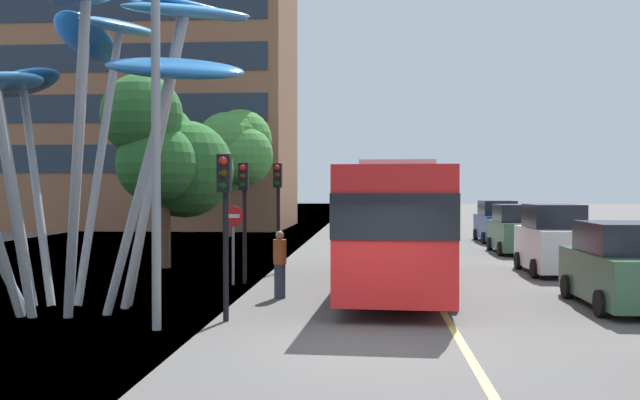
{
  "coord_description": "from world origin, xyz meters",
  "views": [
    {
      "loc": [
        0.08,
        -12.62,
        2.81
      ],
      "look_at": [
        -1.26,
        6.24,
        2.5
      ],
      "focal_mm": 39.6,
      "sensor_mm": 36.0,
      "label": 1
    }
  ],
  "objects_px": {
    "car_parked_far": "(553,241)",
    "pedestrian": "(280,264)",
    "car_far_side": "(497,223)",
    "no_entry_sign": "(233,232)",
    "traffic_light_island_mid": "(278,194)",
    "traffic_light_kerb_far": "(244,196)",
    "leaf_sculpture": "(62,54)",
    "car_parked_mid": "(624,268)",
    "traffic_light_kerb_near": "(225,201)",
    "car_side_street": "(516,230)",
    "street_lamp": "(176,59)",
    "red_bus": "(398,220)"
  },
  "relations": [
    {
      "from": "car_parked_far",
      "to": "pedestrian",
      "type": "xyz_separation_m",
      "value": [
        -8.33,
        -5.79,
        -0.2
      ]
    },
    {
      "from": "car_far_side",
      "to": "no_entry_sign",
      "type": "distance_m",
      "value": 20.31
    },
    {
      "from": "traffic_light_island_mid",
      "to": "no_entry_sign",
      "type": "xyz_separation_m",
      "value": [
        -0.95,
        -2.79,
        -1.09
      ]
    },
    {
      "from": "car_far_side",
      "to": "traffic_light_kerb_far",
      "type": "bearing_deg",
      "value": -121.1
    },
    {
      "from": "leaf_sculpture",
      "to": "pedestrian",
      "type": "height_order",
      "value": "leaf_sculpture"
    },
    {
      "from": "traffic_light_kerb_far",
      "to": "car_parked_far",
      "type": "distance_m",
      "value": 10.35
    },
    {
      "from": "no_entry_sign",
      "to": "car_parked_mid",
      "type": "bearing_deg",
      "value": -18.18
    },
    {
      "from": "traffic_light_kerb_near",
      "to": "car_parked_mid",
      "type": "distance_m",
      "value": 9.47
    },
    {
      "from": "traffic_light_kerb_near",
      "to": "traffic_light_island_mid",
      "type": "xyz_separation_m",
      "value": [
        0.0,
        8.51,
        0.08
      ]
    },
    {
      "from": "pedestrian",
      "to": "no_entry_sign",
      "type": "relative_size",
      "value": 0.75
    },
    {
      "from": "leaf_sculpture",
      "to": "car_far_side",
      "type": "xyz_separation_m",
      "value": [
        13.74,
        21.79,
        -4.89
      ]
    },
    {
      "from": "car_side_street",
      "to": "street_lamp",
      "type": "distance_m",
      "value": 20.56
    },
    {
      "from": "red_bus",
      "to": "car_parked_far",
      "type": "xyz_separation_m",
      "value": [
        5.24,
        3.98,
        -0.87
      ]
    },
    {
      "from": "red_bus",
      "to": "street_lamp",
      "type": "bearing_deg",
      "value": -127.47
    },
    {
      "from": "pedestrian",
      "to": "car_far_side",
      "type": "bearing_deg",
      "value": 65.53
    },
    {
      "from": "car_parked_far",
      "to": "traffic_light_kerb_far",
      "type": "bearing_deg",
      "value": -161.52
    },
    {
      "from": "car_parked_mid",
      "to": "traffic_light_island_mid",
      "type": "bearing_deg",
      "value": 146.04
    },
    {
      "from": "street_lamp",
      "to": "no_entry_sign",
      "type": "relative_size",
      "value": 3.68
    },
    {
      "from": "car_parked_mid",
      "to": "pedestrian",
      "type": "relative_size",
      "value": 2.49
    },
    {
      "from": "street_lamp",
      "to": "pedestrian",
      "type": "relative_size",
      "value": 4.92
    },
    {
      "from": "car_parked_far",
      "to": "car_side_street",
      "type": "distance_m",
      "value": 7.36
    },
    {
      "from": "traffic_light_kerb_near",
      "to": "car_parked_far",
      "type": "height_order",
      "value": "traffic_light_kerb_near"
    },
    {
      "from": "car_parked_mid",
      "to": "street_lamp",
      "type": "height_order",
      "value": "street_lamp"
    },
    {
      "from": "leaf_sculpture",
      "to": "car_side_street",
      "type": "relative_size",
      "value": 2.44
    },
    {
      "from": "leaf_sculpture",
      "to": "pedestrian",
      "type": "distance_m",
      "value": 7.25
    },
    {
      "from": "car_far_side",
      "to": "street_lamp",
      "type": "height_order",
      "value": "street_lamp"
    },
    {
      "from": "traffic_light_kerb_near",
      "to": "no_entry_sign",
      "type": "relative_size",
      "value": 1.53
    },
    {
      "from": "red_bus",
      "to": "pedestrian",
      "type": "relative_size",
      "value": 6.44
    },
    {
      "from": "leaf_sculpture",
      "to": "traffic_light_kerb_far",
      "type": "distance_m",
      "value": 6.64
    },
    {
      "from": "leaf_sculpture",
      "to": "car_side_street",
      "type": "distance_m",
      "value": 20.88
    },
    {
      "from": "traffic_light_island_mid",
      "to": "car_parked_far",
      "type": "bearing_deg",
      "value": 3.7
    },
    {
      "from": "traffic_light_island_mid",
      "to": "car_parked_mid",
      "type": "height_order",
      "value": "traffic_light_island_mid"
    },
    {
      "from": "car_side_street",
      "to": "no_entry_sign",
      "type": "distance_m",
      "value": 14.89
    },
    {
      "from": "car_side_street",
      "to": "no_entry_sign",
      "type": "bearing_deg",
      "value": -133.82
    },
    {
      "from": "street_lamp",
      "to": "traffic_light_island_mid",
      "type": "bearing_deg",
      "value": 85.21
    },
    {
      "from": "no_entry_sign",
      "to": "leaf_sculpture",
      "type": "bearing_deg",
      "value": -124.44
    },
    {
      "from": "car_side_street",
      "to": "car_far_side",
      "type": "relative_size",
      "value": 0.93
    },
    {
      "from": "traffic_light_kerb_far",
      "to": "traffic_light_island_mid",
      "type": "relative_size",
      "value": 0.98
    },
    {
      "from": "leaf_sculpture",
      "to": "traffic_light_kerb_near",
      "type": "height_order",
      "value": "leaf_sculpture"
    },
    {
      "from": "car_parked_mid",
      "to": "car_far_side",
      "type": "distance_m",
      "value": 20.57
    },
    {
      "from": "car_far_side",
      "to": "pedestrian",
      "type": "bearing_deg",
      "value": -114.47
    },
    {
      "from": "traffic_light_kerb_far",
      "to": "car_side_street",
      "type": "distance_m",
      "value": 14.66
    },
    {
      "from": "traffic_light_island_mid",
      "to": "car_parked_far",
      "type": "height_order",
      "value": "traffic_light_island_mid"
    },
    {
      "from": "traffic_light_island_mid",
      "to": "car_parked_mid",
      "type": "xyz_separation_m",
      "value": [
        9.0,
        -6.06,
        -1.69
      ]
    },
    {
      "from": "red_bus",
      "to": "street_lamp",
      "type": "height_order",
      "value": "street_lamp"
    },
    {
      "from": "leaf_sculpture",
      "to": "no_entry_sign",
      "type": "height_order",
      "value": "leaf_sculpture"
    },
    {
      "from": "pedestrian",
      "to": "no_entry_sign",
      "type": "height_order",
      "value": "no_entry_sign"
    },
    {
      "from": "traffic_light_kerb_near",
      "to": "car_parked_mid",
      "type": "relative_size",
      "value": 0.82
    },
    {
      "from": "traffic_light_island_mid",
      "to": "pedestrian",
      "type": "distance_m",
      "value": 5.54
    },
    {
      "from": "car_parked_far",
      "to": "car_far_side",
      "type": "bearing_deg",
      "value": 87.38
    }
  ]
}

